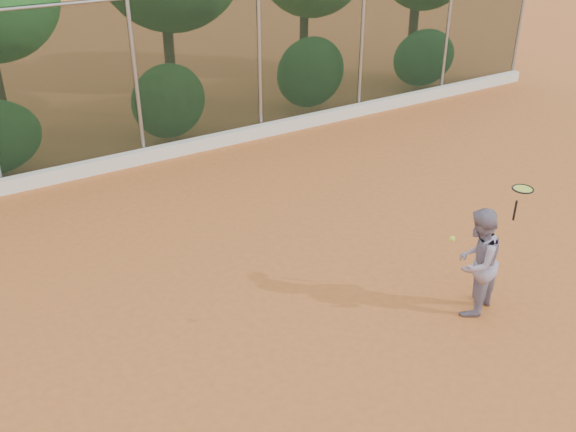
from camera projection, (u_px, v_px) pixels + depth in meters
ground at (326, 322)px, 9.08m from camera, size 80.00×80.00×0.00m
concrete_curb at (147, 156)px, 14.10m from camera, size 24.00×0.20×0.30m
tennis_player at (476, 262)px, 8.95m from camera, size 0.95×0.84×1.63m
chainlink_fence at (136, 77)px, 13.44m from camera, size 24.09×0.09×3.50m
tennis_racket at (522, 191)px, 8.58m from camera, size 0.36×0.36×0.51m
tennis_ball_in_flight at (452, 239)px, 7.68m from camera, size 0.07×0.07×0.07m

